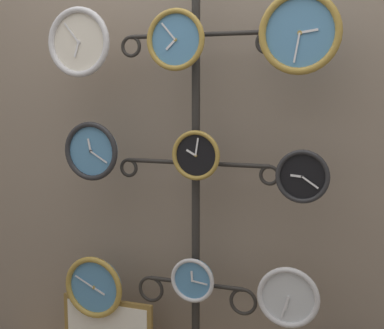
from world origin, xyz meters
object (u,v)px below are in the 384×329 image
Objects in this scene: clock_bottom_center at (193,280)px; clock_bottom_left at (94,287)px; clock_middle_center at (196,155)px; clock_middle_right at (303,176)px; clock_top_left at (79,42)px; clock_bottom_right at (288,297)px; display_stand at (196,254)px; clock_top_right at (300,33)px; clock_top_center at (176,40)px; clock_middle_left at (92,151)px.

clock_bottom_left is at bearing -178.19° from clock_bottom_center.
clock_bottom_left is 1.49× the size of clock_bottom_center.
clock_middle_center is 0.99× the size of clock_middle_right.
clock_bottom_right is at bearing 0.91° from clock_top_left.
clock_bottom_left is at bearing 32.76° from clock_top_left.
display_stand is 6.30× the size of clock_top_left.
clock_top_right is 1.47m from clock_bottom_left.
clock_top_left reaches higher than clock_top_center.
clock_middle_left is 1.33× the size of clock_bottom_center.
clock_top_left is at bearing -176.52° from clock_middle_center.
clock_middle_center is 1.07× the size of clock_bottom_center.
display_stand is at bearing 10.54° from clock_bottom_left.
clock_middle_center is at bearing 177.39° from clock_top_right.
clock_top_right reaches higher than clock_top_left.
clock_top_center is (0.46, -0.00, -0.00)m from clock_top_left.
clock_bottom_left is at bearing -178.57° from clock_middle_center.
clock_top_left is at bearing -147.24° from clock_bottom_left.
clock_bottom_center is at bearing 3.90° from clock_top_left.
clock_top_left reaches higher than clock_middle_right.
clock_top_right reaches higher than clock_middle_center.
clock_middle_right is at bearing 10.24° from clock_bottom_right.
clock_middle_right is (0.94, 0.02, -0.07)m from clock_middle_left.
display_stand is 0.66m from clock_middle_left.
display_stand is 1.07m from clock_top_left.
clock_top_right is 1.49× the size of clock_middle_center.
clock_bottom_right is at bearing -12.10° from display_stand.
clock_top_left reaches higher than clock_middle_left.
clock_top_left is 0.46m from clock_top_center.
clock_top_left is 1.13m from clock_middle_right.
clock_top_right is 1.23× the size of clock_bottom_right.
display_stand is at bearing 169.86° from clock_middle_right.
clock_middle_right reaches higher than clock_bottom_left.
display_stand is at bearing 110.54° from clock_middle_center.
clock_middle_center is at bearing -9.98° from clock_bottom_center.
display_stand is at bearing 168.15° from clock_top_right.
clock_middle_right is 1.08× the size of clock_bottom_center.
clock_bottom_left is at bearing -179.83° from clock_middle_right.
clock_top_left is 1.14× the size of clock_middle_left.
clock_bottom_left is (-0.48, -0.09, -0.19)m from display_stand.
clock_top_left is 1.18× the size of clock_bottom_right.
clock_bottom_left is at bearing 176.73° from clock_top_center.
clock_top_center is 0.63m from clock_middle_left.
clock_middle_center is 0.55m from clock_bottom_center.
clock_bottom_right is (0.91, -0.00, 0.08)m from clock_bottom_left.
clock_middle_right is (0.02, 0.01, -0.56)m from clock_top_right.
display_stand is 7.59× the size of clock_top_center.
clock_middle_left is 0.94m from clock_middle_right.
display_stand is 0.94m from clock_top_center.
clock_middle_center is at bearing 25.88° from clock_top_center.
clock_top_center is at bearing -177.99° from clock_top_right.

